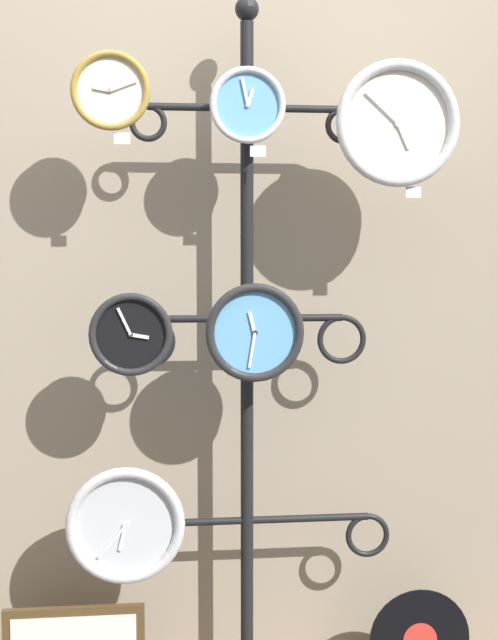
% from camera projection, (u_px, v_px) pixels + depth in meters
% --- Properties ---
extents(shop_wall, '(4.40, 0.04, 2.80)m').
position_uv_depth(shop_wall, '(241.00, 201.00, 2.50)').
color(shop_wall, gray).
rests_on(shop_wall, ground_plane).
extents(display_stand, '(0.79, 0.36, 1.92)m').
position_uv_depth(display_stand, '(247.00, 482.00, 2.40)').
color(display_stand, black).
rests_on(display_stand, ground_plane).
extents(clock_top_left, '(0.20, 0.04, 0.20)m').
position_uv_depth(clock_top_left, '(111.00, 91.00, 2.18)').
color(clock_top_left, silver).
extents(clock_top_center, '(0.19, 0.04, 0.19)m').
position_uv_depth(clock_top_center, '(247.00, 105.00, 2.24)').
color(clock_top_center, '#60A8DB').
extents(clock_top_right, '(0.32, 0.04, 0.32)m').
position_uv_depth(clock_top_right, '(398.00, 123.00, 2.25)').
color(clock_top_right, silver).
extents(clock_middle_left, '(0.21, 0.04, 0.21)m').
position_uv_depth(clock_middle_left, '(131.00, 334.00, 2.23)').
color(clock_middle_left, black).
extents(clock_middle_center, '(0.25, 0.04, 0.25)m').
position_uv_depth(clock_middle_center, '(255.00, 333.00, 2.25)').
color(clock_middle_center, '#60A8DB').
extents(clock_bottom_left, '(0.31, 0.04, 0.31)m').
position_uv_depth(clock_bottom_left, '(126.00, 525.00, 2.29)').
color(clock_bottom_left, silver).
extents(vinyl_record, '(0.28, 0.01, 0.28)m').
position_uv_depth(vinyl_record, '(420.00, 639.00, 2.44)').
color(vinyl_record, black).
rests_on(vinyl_record, low_shelf).
extents(price_tag_upper, '(0.04, 0.00, 0.03)m').
position_uv_depth(price_tag_upper, '(122.00, 138.00, 2.19)').
color(price_tag_upper, white).
extents(price_tag_mid, '(0.04, 0.00, 0.03)m').
position_uv_depth(price_tag_mid, '(258.00, 151.00, 2.25)').
color(price_tag_mid, white).
extents(price_tag_lower, '(0.04, 0.00, 0.03)m').
position_uv_depth(price_tag_lower, '(413.00, 192.00, 2.27)').
color(price_tag_lower, white).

